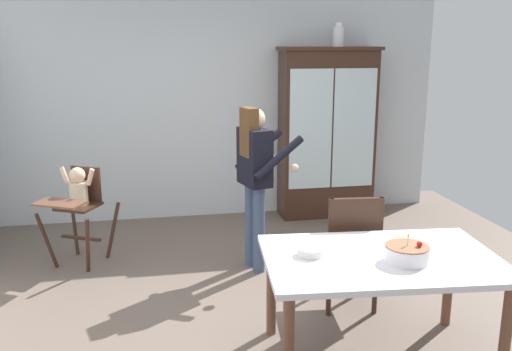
# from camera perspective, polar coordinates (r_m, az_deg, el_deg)

# --- Properties ---
(ground_plane) EXTENTS (6.24, 6.24, 0.00)m
(ground_plane) POSITION_cam_1_polar(r_m,az_deg,el_deg) (4.52, 0.85, -13.95)
(ground_plane) COLOR #66564C
(wall_back) EXTENTS (5.32, 0.06, 2.70)m
(wall_back) POSITION_cam_1_polar(r_m,az_deg,el_deg) (6.64, -3.74, 7.26)
(wall_back) COLOR silver
(wall_back) RESTS_ON ground_plane
(china_cabinet) EXTENTS (1.18, 0.48, 2.04)m
(china_cabinet) POSITION_cam_1_polar(r_m,az_deg,el_deg) (6.70, 7.34, 4.43)
(china_cabinet) COLOR #382116
(china_cabinet) RESTS_ON ground_plane
(ceramic_vase) EXTENTS (0.13, 0.13, 0.27)m
(ceramic_vase) POSITION_cam_1_polar(r_m,az_deg,el_deg) (6.65, 8.52, 14.11)
(ceramic_vase) COLOR white
(ceramic_vase) RESTS_ON china_cabinet
(high_chair_with_toddler) EXTENTS (0.77, 0.83, 0.95)m
(high_chair_with_toddler) POSITION_cam_1_polar(r_m,az_deg,el_deg) (5.49, -17.96, -2.22)
(high_chair_with_toddler) COLOR #382116
(high_chair_with_toddler) RESTS_ON ground_plane
(adult_person) EXTENTS (0.60, 0.58, 1.53)m
(adult_person) POSITION_cam_1_polar(r_m,az_deg,el_deg) (5.01, -0.06, 0.69)
(adult_person) COLOR #3D4C6B
(adult_person) RESTS_ON ground_plane
(dining_table) EXTENTS (1.60, 1.10, 0.74)m
(dining_table) POSITION_cam_1_polar(r_m,az_deg,el_deg) (3.74, 12.81, -9.45)
(dining_table) COLOR silver
(dining_table) RESTS_ON ground_plane
(birthday_cake) EXTENTS (0.28, 0.28, 0.19)m
(birthday_cake) POSITION_cam_1_polar(r_m,az_deg,el_deg) (3.65, 15.38, -7.79)
(birthday_cake) COLOR white
(birthday_cake) RESTS_ON dining_table
(serving_bowl) EXTENTS (0.18, 0.18, 0.05)m
(serving_bowl) POSITION_cam_1_polar(r_m,az_deg,el_deg) (3.65, 5.68, -7.81)
(serving_bowl) COLOR silver
(serving_bowl) RESTS_ON dining_table
(dining_chair_far_side) EXTENTS (0.48, 0.48, 0.96)m
(dining_chair_far_side) POSITION_cam_1_polar(r_m,az_deg,el_deg) (4.40, 9.84, -7.03)
(dining_chair_far_side) COLOR #382116
(dining_chair_far_side) RESTS_ON ground_plane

